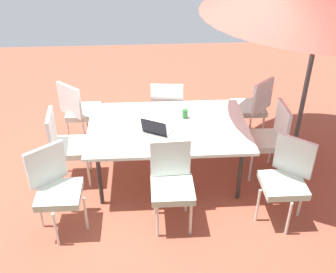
{
  "coord_description": "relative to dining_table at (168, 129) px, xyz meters",
  "views": [
    {
      "loc": [
        0.26,
        4.24,
        3.32
      ],
      "look_at": [
        0.0,
        0.0,
        0.61
      ],
      "focal_mm": 43.49,
      "sensor_mm": 36.0,
      "label": 1
    }
  ],
  "objects": [
    {
      "name": "chair_west",
      "position": [
        -1.28,
        -0.02,
        -0.16
      ],
      "size": [
        0.46,
        0.46,
        0.98
      ],
      "rotation": [
        0.0,
        0.0,
        1.59
      ],
      "color": "silver",
      "rests_on": "ground_plane"
    },
    {
      "name": "chair_northeast",
      "position": [
        1.25,
        0.82,
        -0.16
      ],
      "size": [
        0.58,
        0.58,
        0.98
      ],
      "rotation": [
        0.0,
        0.0,
        3.8
      ],
      "color": "silver",
      "rests_on": "ground_plane"
    },
    {
      "name": "chair_southeast",
      "position": [
        1.2,
        -0.87,
        -0.16
      ],
      "size": [
        0.59,
        0.59,
        0.98
      ],
      "rotation": [
        0.0,
        0.0,
        5.55
      ],
      "color": "silver",
      "rests_on": "ground_plane"
    },
    {
      "name": "chair_northwest",
      "position": [
        -1.25,
        0.82,
        -0.16
      ],
      "size": [
        0.58,
        0.58,
        0.98
      ],
      "rotation": [
        0.0,
        0.0,
        2.45
      ],
      "color": "silver",
      "rests_on": "ground_plane"
    },
    {
      "name": "laptop",
      "position": [
        0.15,
        0.15,
        0.09
      ],
      "size": [
        0.4,
        0.37,
        0.21
      ],
      "rotation": [
        0.0,
        0.0,
        -0.48
      ],
      "color": "gray",
      "rests_on": "dining_table"
    },
    {
      "name": "chair_north",
      "position": [
        0.01,
        0.81,
        -0.16
      ],
      "size": [
        0.46,
        0.47,
        0.98
      ],
      "rotation": [
        0.0,
        0.0,
        3.18
      ],
      "color": "silver",
      "rests_on": "ground_plane"
    },
    {
      "name": "chair_south",
      "position": [
        -0.04,
        -0.86,
        -0.16
      ],
      "size": [
        0.47,
        0.48,
        0.98
      ],
      "rotation": [
        0.0,
        0.0,
        -0.1
      ],
      "color": "silver",
      "rests_on": "ground_plane"
    },
    {
      "name": "dining_table",
      "position": [
        0.0,
        0.0,
        0.0
      ],
      "size": [
        1.95,
        1.28,
        0.76
      ],
      "color": "white",
      "rests_on": "ground_plane"
    },
    {
      "name": "chair_east",
      "position": [
        1.26,
        -0.0,
        -0.16
      ],
      "size": [
        0.47,
        0.46,
        0.98
      ],
      "rotation": [
        0.0,
        0.0,
        4.78
      ],
      "color": "silver",
      "rests_on": "ground_plane"
    },
    {
      "name": "ground_plane",
      "position": [
        0.0,
        0.0,
        -0.73
      ],
      "size": [
        10.0,
        10.0,
        0.02
      ],
      "primitive_type": "cube",
      "color": "#9E4C38"
    },
    {
      "name": "cup",
      "position": [
        -0.22,
        -0.18,
        0.11
      ],
      "size": [
        0.07,
        0.07,
        0.12
      ],
      "primitive_type": "cylinder",
      "color": "#286B33",
      "rests_on": "dining_table"
    },
    {
      "name": "chair_southwest",
      "position": [
        -1.26,
        -0.84,
        -0.16
      ],
      "size": [
        0.59,
        0.59,
        0.98
      ],
      "rotation": [
        0.0,
        0.0,
        0.73
      ],
      "color": "silver",
      "rests_on": "ground_plane"
    }
  ]
}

